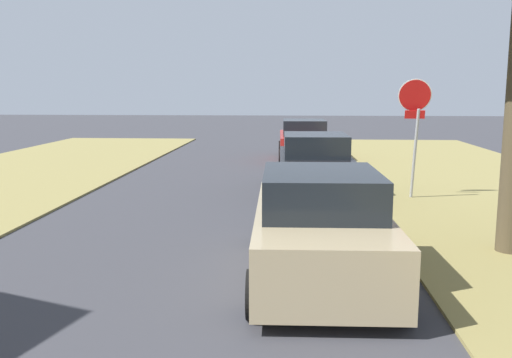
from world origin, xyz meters
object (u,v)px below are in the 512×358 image
Objects in this scene: parked_sedan_black at (315,166)px; parked_sedan_red at (304,141)px; parked_sedan_tan at (319,227)px; stop_sign_far at (415,112)px.

parked_sedan_black and parked_sedan_red have the same top height.
parked_sedan_black is at bearing 88.38° from parked_sedan_tan.
stop_sign_far is 0.66× the size of parked_sedan_tan.
parked_sedan_black is (0.19, 6.67, 0.00)m from parked_sedan_tan.
parked_sedan_tan is (-2.58, -5.92, -1.44)m from stop_sign_far.
parked_sedan_tan is 6.68m from parked_sedan_black.
stop_sign_far reaches higher than parked_sedan_tan.
parked_sedan_red is at bearing 108.12° from stop_sign_far.
parked_sedan_red is (-0.15, 7.01, 0.00)m from parked_sedan_black.
stop_sign_far is at bearing -71.88° from parked_sedan_red.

